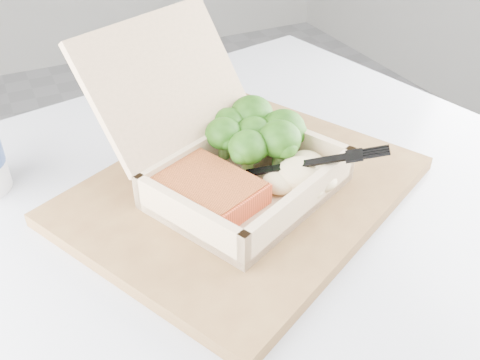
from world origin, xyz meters
name	(u,v)px	position (x,y,z in m)	size (l,w,h in m)	color
cafe_table	(262,310)	(0.44, -0.31, 0.54)	(0.93, 0.93, 0.73)	black
serving_tray	(243,190)	(0.43, -0.28, 0.73)	(0.39, 0.31, 0.02)	brown
takeout_container	(221,149)	(0.41, -0.26, 0.79)	(0.29, 0.31, 0.17)	tan
salmon_fillet	(204,190)	(0.37, -0.30, 0.76)	(0.09, 0.12, 0.02)	#E2512C
broccoli_pile	(254,138)	(0.46, -0.24, 0.78)	(0.13, 0.13, 0.05)	#2F7119
mashed_potatoes	(300,173)	(0.48, -0.32, 0.77)	(0.09, 0.08, 0.03)	#D0BE87
plastic_fork	(276,164)	(0.45, -0.31, 0.78)	(0.15, 0.11, 0.03)	black
receipt	(147,124)	(0.38, -0.06, 0.73)	(0.08, 0.14, 0.00)	white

